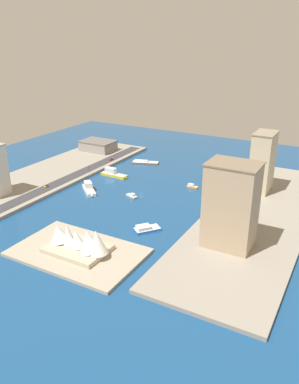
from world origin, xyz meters
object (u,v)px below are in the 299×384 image
object	(u,v)px
opera_landmark	(79,241)
taxi_yellow_cab	(47,186)
office_block_beige	(263,162)
traffic_light_waterfront	(89,169)
catamaran_blue	(146,228)
barge_flat_brown	(145,162)
pickup_red	(111,159)
ferry_yellow_fast	(113,173)
yacht_sleek_gray	(132,196)
carpark_squat_concrete	(98,146)
water_taxi_orange	(192,186)
ferry_white_commuter	(89,188)
apartment_midrise_tan	(231,205)

from	to	relation	value
opera_landmark	taxi_yellow_cab	bearing A→B (deg)	-37.08
office_block_beige	traffic_light_waterfront	xyz separation A→B (m)	(152.67, 34.70, -20.53)
catamaran_blue	opera_landmark	world-z (taller)	opera_landmark
barge_flat_brown	pickup_red	bearing A→B (deg)	25.55
ferry_yellow_fast	opera_landmark	xyz separation A→B (m)	(-62.08, 126.70, 6.47)
catamaran_blue	yacht_sleek_gray	xyz separation A→B (m)	(39.15, -45.06, -0.32)
traffic_light_waterfront	carpark_squat_concrete	bearing A→B (deg)	-60.14
water_taxi_orange	opera_landmark	world-z (taller)	opera_landmark
carpark_squat_concrete	taxi_yellow_cab	size ratio (longest dim) A/B	8.22
taxi_yellow_cab	traffic_light_waterfront	bearing A→B (deg)	-101.40
water_taxi_orange	ferry_white_commuter	size ratio (longest dim) A/B	0.45
traffic_light_waterfront	opera_landmark	bearing A→B (deg)	125.33
ferry_white_commuter	ferry_yellow_fast	bearing A→B (deg)	-85.10
ferry_yellow_fast	office_block_beige	world-z (taller)	office_block_beige
barge_flat_brown	apartment_midrise_tan	size ratio (longest dim) A/B	0.54
ferry_white_commuter	carpark_squat_concrete	xyz separation A→B (m)	(63.21, -99.93, 5.50)
ferry_white_commuter	ferry_yellow_fast	size ratio (longest dim) A/B	0.84
carpark_squat_concrete	taxi_yellow_cab	distance (m)	118.33
pickup_red	traffic_light_waterfront	size ratio (longest dim) A/B	0.77
barge_flat_brown	ferry_white_commuter	xyz separation A→B (m)	(2.52, 91.22, 1.55)
barge_flat_brown	carpark_squat_concrete	xyz separation A→B (m)	(65.72, -8.71, 7.05)
catamaran_blue	opera_landmark	size ratio (longest dim) A/B	0.45
traffic_light_waterfront	taxi_yellow_cab	bearing A→B (deg)	78.60
water_taxi_orange	taxi_yellow_cab	world-z (taller)	taxi_yellow_cab
ferry_yellow_fast	office_block_beige	xyz separation A→B (m)	(-131.77, -25.05, 24.70)
taxi_yellow_cab	yacht_sleek_gray	bearing A→B (deg)	-163.48
water_taxi_orange	office_block_beige	world-z (taller)	office_block_beige
apartment_midrise_tan	ferry_yellow_fast	bearing A→B (deg)	-28.72
ferry_white_commuter	yacht_sleek_gray	distance (m)	39.46
apartment_midrise_tan	taxi_yellow_cab	distance (m)	170.82
barge_flat_brown	opera_landmark	size ratio (longest dim) A/B	0.67
yacht_sleek_gray	ferry_yellow_fast	world-z (taller)	ferry_yellow_fast
water_taxi_orange	barge_flat_brown	size ratio (longest dim) A/B	0.38
carpark_squat_concrete	catamaran_blue	bearing A→B (deg)	135.64
water_taxi_orange	traffic_light_waterfront	size ratio (longest dim) A/B	1.68
taxi_yellow_cab	traffic_light_waterfront	world-z (taller)	traffic_light_waterfront
pickup_red	traffic_light_waterfront	distance (m)	43.94
barge_flat_brown	traffic_light_waterfront	bearing A→B (deg)	65.28
barge_flat_brown	ferry_white_commuter	size ratio (longest dim) A/B	1.20
yacht_sleek_gray	ferry_yellow_fast	distance (m)	55.15
apartment_midrise_tan	ferry_white_commuter	bearing A→B (deg)	-13.91
barge_flat_brown	office_block_beige	xyz separation A→B (m)	(-125.64, 24.01, 26.23)
water_taxi_orange	traffic_light_waterfront	world-z (taller)	traffic_light_waterfront
ferry_yellow_fast	apartment_midrise_tan	world-z (taller)	apartment_midrise_tan
ferry_white_commuter	office_block_beige	distance (m)	146.81
catamaran_blue	traffic_light_waterfront	distance (m)	124.57
yacht_sleek_gray	taxi_yellow_cab	size ratio (longest dim) A/B	2.69
barge_flat_brown	water_taxi_orange	bearing A→B (deg)	150.40
barge_flat_brown	ferry_yellow_fast	distance (m)	49.46
yacht_sleek_gray	pickup_red	bearing A→B (deg)	-45.48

